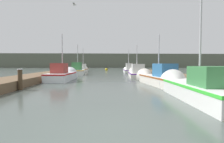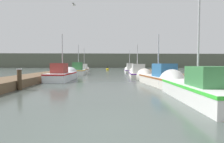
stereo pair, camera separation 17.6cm
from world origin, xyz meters
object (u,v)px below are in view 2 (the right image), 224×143
(fishing_boat_4, at_px, (79,71))
(seagull_lead, at_px, (74,5))
(fishing_boat_0, at_px, (194,87))
(fishing_boat_1, at_px, (156,78))
(fishing_boat_5, at_px, (129,70))
(mooring_piling_1, at_px, (136,68))
(fishing_boat_6, at_px, (84,69))
(fishing_boat_2, at_px, (63,75))
(mooring_piling_0, at_px, (63,71))
(fishing_boat_3, at_px, (137,72))
(channel_buoy, at_px, (107,70))
(mooring_piling_3, at_px, (19,79))
(mooring_piling_2, at_px, (81,68))

(fishing_boat_4, height_order, seagull_lead, seagull_lead)
(fishing_boat_0, relative_size, fishing_boat_1, 1.00)
(fishing_boat_5, relative_size, mooring_piling_1, 3.74)
(fishing_boat_4, height_order, mooring_piling_1, fishing_boat_4)
(fishing_boat_6, distance_m, mooring_piling_1, 9.66)
(fishing_boat_2, bearing_deg, fishing_boat_1, -20.54)
(fishing_boat_6, height_order, mooring_piling_1, fishing_boat_6)
(fishing_boat_4, xyz_separation_m, mooring_piling_0, (-1.10, -4.18, 0.09))
(fishing_boat_3, xyz_separation_m, mooring_piling_1, (1.40, 8.89, 0.29))
(fishing_boat_6, bearing_deg, seagull_lead, -85.59)
(channel_buoy, bearing_deg, mooring_piling_0, -105.79)
(fishing_boat_5, relative_size, seagull_lead, 9.64)
(fishing_boat_4, distance_m, fishing_boat_5, 8.99)
(fishing_boat_5, xyz_separation_m, seagull_lead, (-6.18, -16.18, 5.16))
(fishing_boat_0, relative_size, fishing_boat_3, 1.01)
(fishing_boat_4, xyz_separation_m, mooring_piling_3, (-1.09, -14.22, 0.10))
(fishing_boat_4, height_order, mooring_piling_3, fishing_boat_4)
(mooring_piling_1, bearing_deg, mooring_piling_3, -117.09)
(fishing_boat_1, xyz_separation_m, fishing_boat_4, (-7.32, 11.53, 0.05))
(fishing_boat_3, xyz_separation_m, channel_buoy, (-3.20, 18.18, -0.25))
(mooring_piling_1, xyz_separation_m, mooring_piling_2, (-10.08, 7.28, -0.13))
(mooring_piling_0, xyz_separation_m, channel_buoy, (5.20, 18.39, -0.40))
(fishing_boat_3, height_order, mooring_piling_3, fishing_boat_3)
(mooring_piling_0, relative_size, mooring_piling_2, 0.98)
(mooring_piling_2, bearing_deg, fishing_boat_5, -39.48)
(fishing_boat_2, xyz_separation_m, channel_buoy, (4.18, 22.64, -0.29))
(fishing_boat_3, distance_m, fishing_boat_5, 8.76)
(fishing_boat_0, relative_size, mooring_piling_3, 5.15)
(mooring_piling_1, bearing_deg, channel_buoy, 116.31)
(fishing_boat_0, relative_size, mooring_piling_1, 4.19)
(fishing_boat_6, xyz_separation_m, mooring_piling_3, (-0.85, -22.79, 0.15))
(mooring_piling_0, distance_m, seagull_lead, 9.14)
(fishing_boat_4, height_order, mooring_piling_0, fishing_boat_4)
(fishing_boat_2, distance_m, mooring_piling_2, 20.67)
(fishing_boat_0, relative_size, fishing_boat_4, 1.00)
(mooring_piling_0, relative_size, mooring_piling_1, 0.80)
(fishing_boat_6, bearing_deg, mooring_piling_2, 107.10)
(channel_buoy, xyz_separation_m, seagull_lead, (-2.67, -25.60, 5.42))
(mooring_piling_0, relative_size, channel_buoy, 1.01)
(mooring_piling_0, height_order, mooring_piling_3, mooring_piling_3)
(fishing_boat_0, distance_m, mooring_piling_0, 15.15)
(fishing_boat_5, height_order, seagull_lead, seagull_lead)
(fishing_boat_1, height_order, fishing_boat_2, fishing_boat_2)
(fishing_boat_2, xyz_separation_m, seagull_lead, (1.51, -2.96, 5.12))
(fishing_boat_3, distance_m, mooring_piling_1, 9.00)
(mooring_piling_2, relative_size, channel_buoy, 1.03)
(fishing_boat_6, bearing_deg, mooring_piling_1, -22.62)
(fishing_boat_1, height_order, mooring_piling_0, fishing_boat_1)
(mooring_piling_3, bearing_deg, mooring_piling_0, 90.03)
(fishing_boat_4, height_order, channel_buoy, fishing_boat_4)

